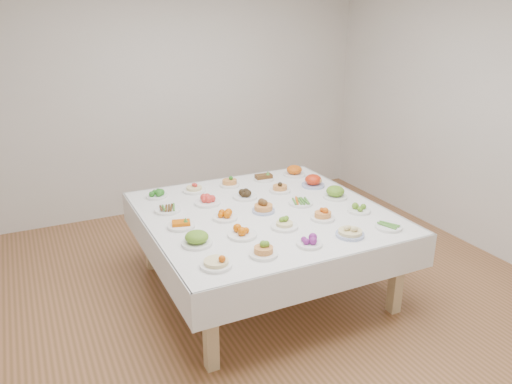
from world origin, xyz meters
name	(u,v)px	position (x,y,z in m)	size (l,w,h in m)	color
room_envelope	(268,88)	(0.00, 0.00, 1.83)	(5.02, 5.02, 2.81)	#95603E
display_table	(264,219)	(0.07, 0.19, 0.68)	(2.01, 2.01, 0.75)	white
dish_0	(216,258)	(-0.66, -0.55, 0.81)	(0.22, 0.22, 0.13)	white
dish_1	(264,249)	(-0.30, -0.54, 0.80)	(0.20, 0.20, 0.12)	white
dish_2	(309,242)	(0.08, -0.55, 0.78)	(0.19, 0.19, 0.08)	white
dish_3	(350,229)	(0.44, -0.54, 0.81)	(0.22, 0.22, 0.13)	#4C66B2
dish_4	(388,226)	(0.81, -0.56, 0.77)	(0.21, 0.21, 0.05)	white
dish_5	(197,238)	(-0.67, -0.17, 0.81)	(0.23, 0.23, 0.13)	white
dish_6	(242,231)	(-0.30, -0.19, 0.79)	(0.22, 0.22, 0.10)	white
dish_7	(284,222)	(0.06, -0.19, 0.80)	(0.21, 0.21, 0.11)	white
dish_8	(323,214)	(0.43, -0.18, 0.79)	(0.20, 0.20, 0.11)	white
dish_9	(359,208)	(0.81, -0.17, 0.78)	(0.20, 0.20, 0.08)	white
dish_10	(181,223)	(-0.67, 0.18, 0.78)	(0.22, 0.22, 0.09)	white
dish_11	(225,214)	(-0.29, 0.19, 0.79)	(0.21, 0.21, 0.09)	white
dish_12	(263,206)	(0.06, 0.18, 0.81)	(0.19, 0.19, 0.12)	#4C66B2
dish_13	(301,202)	(0.44, 0.20, 0.77)	(0.22, 0.21, 0.05)	white
dish_14	(335,192)	(0.81, 0.20, 0.81)	(0.22, 0.22, 0.12)	white
dish_15	(168,209)	(-0.68, 0.56, 0.77)	(0.22, 0.22, 0.05)	white
dish_16	(207,200)	(-0.31, 0.56, 0.79)	(0.23, 0.23, 0.10)	white
dish_17	(245,194)	(0.06, 0.56, 0.79)	(0.22, 0.22, 0.09)	white
dish_18	(280,187)	(0.43, 0.56, 0.80)	(0.20, 0.20, 0.11)	white
dish_19	(313,180)	(0.80, 0.56, 0.82)	(0.24, 0.24, 0.14)	#4C66B2
dish_20	(157,193)	(-0.67, 0.93, 0.79)	(0.20, 0.20, 0.09)	white
dish_21	(194,187)	(-0.30, 0.93, 0.80)	(0.22, 0.22, 0.11)	white
dish_22	(230,182)	(0.06, 0.93, 0.79)	(0.19, 0.19, 0.10)	white
dish_23	(264,177)	(0.45, 0.94, 0.79)	(0.20, 0.20, 0.09)	white
dish_24	(294,170)	(0.80, 0.94, 0.81)	(0.23, 0.23, 0.13)	white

